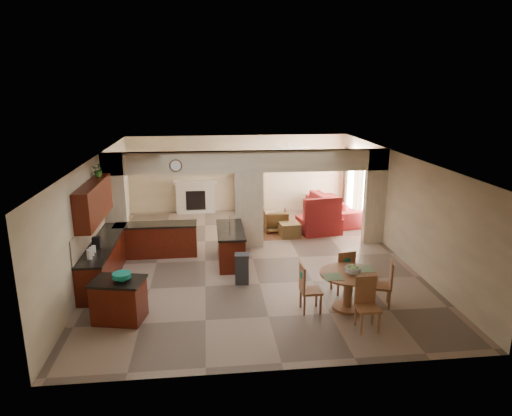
{
  "coord_description": "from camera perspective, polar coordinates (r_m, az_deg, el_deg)",
  "views": [
    {
      "loc": [
        -1.17,
        -11.49,
        4.57
      ],
      "look_at": [
        0.12,
        0.3,
        1.35
      ],
      "focal_mm": 32.0,
      "sensor_mm": 36.0,
      "label": 1
    }
  ],
  "objects": [
    {
      "name": "chair_west",
      "position": [
        9.57,
        6.39,
        -9.72
      ],
      "size": [
        0.44,
        0.43,
        1.02
      ],
      "rotation": [
        0.0,
        0.0,
        1.6
      ],
      "color": "brown",
      "rests_on": "floor"
    },
    {
      "name": "wall_back",
      "position": [
        16.83,
        -2.16,
        4.33
      ],
      "size": [
        8.0,
        0.0,
        8.0
      ],
      "primitive_type": "plane",
      "rotation": [
        1.57,
        0.0,
        0.0
      ],
      "color": "beige",
      "rests_on": "floor"
    },
    {
      "name": "chair_east",
      "position": [
        10.09,
        15.89,
        -8.87
      ],
      "size": [
        0.53,
        0.53,
        1.02
      ],
      "rotation": [
        0.0,
        0.0,
        4.4
      ],
      "color": "brown",
      "rests_on": "floor"
    },
    {
      "name": "drape_a_left",
      "position": [
        14.54,
        14.47,
        1.3
      ],
      "size": [
        0.1,
        0.28,
        2.3
      ],
      "primitive_type": "cube",
      "color": "#421C1A",
      "rests_on": "wall_right"
    },
    {
      "name": "window_a",
      "position": [
        15.1,
        13.83,
        1.85
      ],
      "size": [
        0.02,
        0.9,
        1.9
      ],
      "primitive_type": "cube",
      "color": "white",
      "rests_on": "wall_right"
    },
    {
      "name": "upper_cabinets",
      "position": [
        11.33,
        -19.6,
        0.77
      ],
      "size": [
        0.35,
        2.4,
        0.9
      ],
      "primitive_type": "cube",
      "color": "#3A0806",
      "rests_on": "wall_left"
    },
    {
      "name": "wall_clock",
      "position": [
        12.55,
        -10.0,
        5.24
      ],
      "size": [
        0.34,
        0.03,
        0.34
      ],
      "primitive_type": "cylinder",
      "rotation": [
        1.57,
        0.0,
        0.0
      ],
      "color": "#492B18",
      "rests_on": "partition_header"
    },
    {
      "name": "chaise",
      "position": [
        14.65,
        7.85,
        -2.12
      ],
      "size": [
        1.39,
        1.21,
        0.49
      ],
      "primitive_type": "cube",
      "rotation": [
        0.0,
        0.0,
        0.18
      ],
      "color": "maroon",
      "rests_on": "floor"
    },
    {
      "name": "floor",
      "position": [
        12.42,
        -0.41,
        -6.39
      ],
      "size": [
        10.0,
        10.0,
        0.0
      ],
      "primitive_type": "plane",
      "color": "gray",
      "rests_on": "ground"
    },
    {
      "name": "kitchen_island",
      "position": [
        9.62,
        -16.73,
        -10.95
      ],
      "size": [
        1.12,
        0.9,
        0.86
      ],
      "rotation": [
        0.0,
        0.0,
        -0.21
      ],
      "color": "#3A0806",
      "rests_on": "floor"
    },
    {
      "name": "plant",
      "position": [
        11.89,
        -19.1,
        4.53
      ],
      "size": [
        0.39,
        0.37,
        0.34
      ],
      "primitive_type": "imported",
      "rotation": [
        0.0,
        0.0,
        -0.43
      ],
      "color": "#235516",
      "rests_on": "upper_cabinets"
    },
    {
      "name": "dining_table",
      "position": [
        9.79,
        11.45,
        -9.48
      ],
      "size": [
        1.19,
        1.19,
        0.81
      ],
      "color": "brown",
      "rests_on": "floor"
    },
    {
      "name": "fireplace",
      "position": [
        16.8,
        -7.55,
        1.45
      ],
      "size": [
        1.6,
        0.35,
        1.2
      ],
      "color": "beige",
      "rests_on": "floor"
    },
    {
      "name": "chair_north",
      "position": [
        10.47,
        10.94,
        -7.65
      ],
      "size": [
        0.49,
        0.49,
        1.02
      ],
      "rotation": [
        0.0,
        0.0,
        3.32
      ],
      "color": "brown",
      "rests_on": "floor"
    },
    {
      "name": "fruit_bowl",
      "position": [
        9.6,
        12.0,
        -7.63
      ],
      "size": [
        0.32,
        0.32,
        0.17
      ],
      "primitive_type": "cylinder",
      "color": "#76C229",
      "rests_on": "dining_table"
    },
    {
      "name": "drape_b_right",
      "position": [
        17.21,
        11.13,
        3.62
      ],
      "size": [
        0.1,
        0.28,
        2.3
      ],
      "primitive_type": "cube",
      "color": "#421C1A",
      "rests_on": "wall_right"
    },
    {
      "name": "ceiling",
      "position": [
        11.69,
        -0.44,
        6.48
      ],
      "size": [
        10.0,
        10.0,
        0.0
      ],
      "primitive_type": "plane",
      "rotation": [
        3.14,
        0.0,
        0.0
      ],
      "color": "white",
      "rests_on": "wall_back"
    },
    {
      "name": "ceiling_fan",
      "position": [
        14.87,
        4.18,
        7.39
      ],
      "size": [
        1.0,
        1.0,
        0.1
      ],
      "primitive_type": "cylinder",
      "color": "white",
      "rests_on": "ceiling"
    },
    {
      "name": "drape_b_left",
      "position": [
        16.1,
        12.38,
        2.75
      ],
      "size": [
        0.1,
        0.28,
        2.3
      ],
      "primitive_type": "cube",
      "color": "#421C1A",
      "rests_on": "wall_right"
    },
    {
      "name": "partition_left_pier",
      "position": [
        13.13,
        -17.17,
        0.54
      ],
      "size": [
        0.6,
        0.25,
        2.8
      ],
      "primitive_type": "cube",
      "color": "beige",
      "rests_on": "floor"
    },
    {
      "name": "wall_left",
      "position": [
        12.25,
        -19.38,
        -0.68
      ],
      "size": [
        0.0,
        10.0,
        10.0
      ],
      "primitive_type": "plane",
      "rotation": [
        1.57,
        0.0,
        1.57
      ],
      "color": "beige",
      "rests_on": "floor"
    },
    {
      "name": "partition_right_pier",
      "position": [
        13.78,
        14.64,
        1.39
      ],
      "size": [
        0.6,
        0.25,
        2.8
      ],
      "primitive_type": "cube",
      "color": "beige",
      "rests_on": "floor"
    },
    {
      "name": "armchair",
      "position": [
        14.63,
        2.48,
        -1.58
      ],
      "size": [
        0.77,
        0.8,
        0.7
      ],
      "primitive_type": "imported",
      "rotation": [
        0.0,
        0.0,
        3.11
      ],
      "color": "maroon",
      "rests_on": "floor"
    },
    {
      "name": "glazed_door",
      "position": [
        15.91,
        12.77,
        2.03
      ],
      "size": [
        0.02,
        0.7,
        2.1
      ],
      "primitive_type": "cube",
      "color": "white",
      "rests_on": "wall_right"
    },
    {
      "name": "teal_bowl",
      "position": [
        9.34,
        -16.43,
        -8.28
      ],
      "size": [
        0.36,
        0.36,
        0.17
      ],
      "primitive_type": "cylinder",
      "color": "#148F77",
      "rests_on": "kitchen_island"
    },
    {
      "name": "partition_header",
      "position": [
        12.72,
        -0.9,
        5.83
      ],
      "size": [
        8.0,
        0.25,
        0.6
      ],
      "primitive_type": "cube",
      "color": "beige",
      "rests_on": "partition_center_pier"
    },
    {
      "name": "ottoman",
      "position": [
        14.19,
        4.18,
        -2.69
      ],
      "size": [
        0.66,
        0.66,
        0.44
      ],
      "primitive_type": "cube",
      "rotation": [
        0.0,
        0.0,
        0.09
      ],
      "color": "maroon",
      "rests_on": "floor"
    },
    {
      "name": "chair_south",
      "position": [
        9.17,
        13.67,
        -11.23
      ],
      "size": [
        0.42,
        0.43,
        1.02
      ],
      "rotation": [
        0.0,
        0.0,
        0.01
      ],
      "color": "brown",
      "rests_on": "floor"
    },
    {
      "name": "drape_a_right",
      "position": [
        15.64,
        12.95,
        2.36
      ],
      "size": [
        0.1,
        0.28,
        2.3
      ],
      "primitive_type": "cube",
      "color": "#421C1A",
      "rests_on": "wall_right"
    },
    {
      "name": "sofa",
      "position": [
        16.22,
        9.96,
        0.12
      ],
      "size": [
        3.0,
        1.62,
        0.83
      ],
      "primitive_type": "imported",
      "rotation": [
        0.0,
        0.0,
        1.76
      ],
      "color": "maroon",
      "rests_on": "floor"
    },
    {
      "name": "shelving_unit",
      "position": [
        16.79,
        -0.91,
        2.57
      ],
      "size": [
        1.0,
        0.32,
        1.8
      ],
      "primitive_type": "cube",
      "color": "brown",
      "rests_on": "floor"
    },
    {
      "name": "peninsula",
      "position": [
        12.11,
        -3.2,
        -4.68
      ],
      "size": [
        0.7,
        1.85,
        0.91
      ],
      "color": "#3A0806",
      "rests_on": "floor"
    },
    {
      "name": "rug",
      "position": [
        14.53,
        3.46,
        -3.14
      ],
      "size": [
        1.6,
        1.3,
        0.01
      ],
      "primitive_type": "cube",
      "color": "brown",
      "rests_on": "floor"
    },
    {
      "name": "wall_front",
      "position": [
        7.32,
        3.63,
        -10.51
      ],
      "size": [
        8.0,
        0.0,
        8.0
      ],
      "primitive_type": "plane",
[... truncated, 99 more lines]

